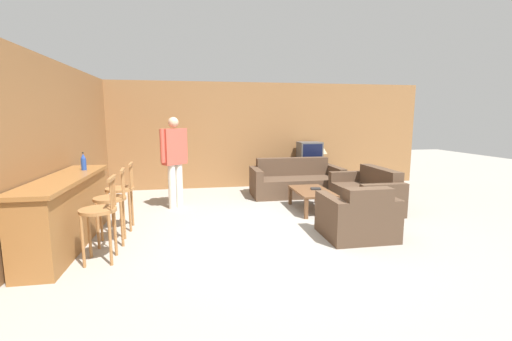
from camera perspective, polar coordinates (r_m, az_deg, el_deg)
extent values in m
plane|color=gray|center=(5.23, 3.43, -10.67)|extent=(24.00, 24.00, 0.00)
cube|color=olive|center=(8.61, -2.33, 5.86)|extent=(9.40, 0.08, 2.60)
cube|color=olive|center=(6.51, -28.77, 3.82)|extent=(0.08, 8.73, 2.60)
cube|color=brown|center=(5.35, -28.98, -6.29)|extent=(0.47, 2.31, 0.91)
cube|color=brown|center=(5.25, -29.37, -1.23)|extent=(0.55, 2.37, 0.05)
cylinder|color=#996638|center=(4.54, -24.88, -6.03)|extent=(0.44, 0.44, 0.04)
cylinder|color=#996638|center=(4.81, -25.99, -9.43)|extent=(0.04, 0.04, 0.62)
cylinder|color=#996638|center=(4.54, -26.92, -10.59)|extent=(0.04, 0.04, 0.62)
cylinder|color=#996638|center=(4.75, -22.42, -9.44)|extent=(0.04, 0.04, 0.62)
cylinder|color=#996638|center=(4.47, -23.12, -10.63)|extent=(0.04, 0.04, 0.62)
cylinder|color=#996638|center=(4.59, -22.46, -3.28)|extent=(0.02, 0.02, 0.34)
cylinder|color=#996638|center=(4.50, -22.66, -3.51)|extent=(0.02, 0.02, 0.34)
cylinder|color=#996638|center=(4.42, -22.86, -3.74)|extent=(0.02, 0.02, 0.34)
cylinder|color=#996638|center=(4.34, -23.07, -3.98)|extent=(0.02, 0.02, 0.34)
cube|color=#996638|center=(4.43, -22.90, -1.21)|extent=(0.05, 0.37, 0.04)
cylinder|color=#996638|center=(5.11, -23.19, -4.33)|extent=(0.47, 0.47, 0.04)
cylinder|color=#996638|center=(5.36, -24.40, -7.49)|extent=(0.04, 0.04, 0.62)
cylinder|color=#996638|center=(5.07, -24.86, -8.42)|extent=(0.04, 0.04, 0.62)
cylinder|color=#996638|center=(5.32, -21.16, -7.40)|extent=(0.04, 0.04, 0.62)
cylinder|color=#996638|center=(5.04, -21.44, -8.34)|extent=(0.04, 0.04, 0.62)
cylinder|color=#996638|center=(5.18, -21.15, -1.87)|extent=(0.02, 0.02, 0.34)
cylinder|color=#996638|center=(5.10, -21.23, -2.05)|extent=(0.02, 0.02, 0.34)
cylinder|color=#996638|center=(5.01, -21.31, -2.22)|extent=(0.02, 0.02, 0.34)
cylinder|color=#996638|center=(4.93, -21.39, -2.41)|extent=(0.02, 0.02, 0.34)
cube|color=#996638|center=(5.03, -21.39, 0.00)|extent=(0.08, 0.37, 0.04)
cylinder|color=#996638|center=(5.72, -21.77, -2.90)|extent=(0.45, 0.45, 0.04)
cylinder|color=#996638|center=(5.96, -22.82, -5.78)|extent=(0.04, 0.04, 0.62)
cylinder|color=#996638|center=(5.68, -23.31, -6.53)|extent=(0.04, 0.04, 0.62)
cylinder|color=#996638|center=(5.92, -19.94, -5.72)|extent=(0.04, 0.04, 0.62)
cylinder|color=#996638|center=(5.63, -20.27, -6.47)|extent=(0.04, 0.04, 0.62)
cylinder|color=#996638|center=(5.79, -19.92, -0.73)|extent=(0.02, 0.02, 0.34)
cylinder|color=#996638|center=(5.71, -20.01, -0.87)|extent=(0.02, 0.02, 0.34)
cylinder|color=#996638|center=(5.62, -20.11, -1.01)|extent=(0.02, 0.02, 0.34)
cylinder|color=#996638|center=(5.54, -20.21, -1.16)|extent=(0.02, 0.02, 0.34)
cube|color=#996638|center=(5.64, -20.16, 0.97)|extent=(0.06, 0.37, 0.04)
cube|color=#4C3828|center=(7.79, 6.71, -2.64)|extent=(1.69, 0.92, 0.41)
cube|color=#4C3828|center=(8.05, 6.05, 0.70)|extent=(1.69, 0.22, 0.41)
cube|color=#4C3828|center=(7.56, 0.01, -2.07)|extent=(0.16, 0.92, 0.63)
cube|color=#4C3828|center=(8.08, 13.01, -1.58)|extent=(0.16, 0.92, 0.63)
cube|color=#4C3828|center=(5.32, 16.34, -8.39)|extent=(0.65, 0.87, 0.41)
cube|color=#4C3828|center=(4.93, 18.23, -5.03)|extent=(0.65, 0.22, 0.39)
cube|color=#4C3828|center=(5.48, 20.22, -6.92)|extent=(0.16, 0.87, 0.62)
cube|color=#4C3828|center=(5.12, 12.29, -7.65)|extent=(0.16, 0.87, 0.62)
cube|color=#4C3828|center=(6.96, 17.53, -4.38)|extent=(0.85, 1.23, 0.41)
cube|color=#4C3828|center=(7.04, 19.95, -1.11)|extent=(0.22, 1.23, 0.37)
cube|color=#4C3828|center=(7.55, 15.14, -2.46)|extent=(0.85, 0.16, 0.61)
cube|color=#4C3828|center=(6.35, 20.47, -4.83)|extent=(0.85, 0.16, 0.61)
cube|color=brown|center=(6.54, 9.33, -3.40)|extent=(0.64, 1.09, 0.04)
cube|color=brown|center=(6.03, 8.37, -6.33)|extent=(0.06, 0.06, 0.36)
cube|color=brown|center=(6.23, 13.29, -5.99)|extent=(0.06, 0.06, 0.36)
cube|color=brown|center=(6.97, 5.73, -4.21)|extent=(0.06, 0.06, 0.36)
cube|color=brown|center=(7.14, 10.06, -3.99)|extent=(0.06, 0.06, 0.36)
cube|color=#2D2319|center=(8.76, 8.82, -0.75)|extent=(0.97, 0.47, 0.60)
cube|color=#4C4C4C|center=(8.69, 8.91, 2.96)|extent=(0.56, 0.46, 0.54)
cube|color=black|center=(8.47, 9.42, 2.79)|extent=(0.49, 0.01, 0.47)
cylinder|color=#234293|center=(5.78, -26.78, 0.94)|extent=(0.07, 0.07, 0.18)
cone|color=#234293|center=(5.77, -26.87, 2.19)|extent=(0.07, 0.07, 0.08)
cylinder|color=black|center=(5.76, -26.90, 2.65)|extent=(0.03, 0.03, 0.02)
cube|color=black|center=(6.61, 9.94, -3.01)|extent=(0.21, 0.18, 0.03)
cylinder|color=brown|center=(8.83, 10.96, 1.33)|extent=(0.16, 0.16, 0.02)
cylinder|color=brown|center=(8.82, 10.98, 2.09)|extent=(0.03, 0.03, 0.21)
cone|color=tan|center=(8.80, 11.02, 3.40)|extent=(0.24, 0.24, 0.19)
cylinder|color=silver|center=(6.77, -13.81, -2.64)|extent=(0.14, 0.14, 0.86)
cylinder|color=silver|center=(6.86, -12.70, -2.45)|extent=(0.14, 0.14, 0.86)
cube|color=#CC4C3D|center=(6.71, -13.49, 3.91)|extent=(0.48, 0.44, 0.68)
cylinder|color=#CC4C3D|center=(6.56, -15.31, 3.97)|extent=(0.09, 0.09, 0.63)
cylinder|color=#CC4C3D|center=(6.86, -11.76, 4.30)|extent=(0.09, 0.09, 0.63)
sphere|color=tan|center=(6.69, -13.63, 7.82)|extent=(0.20, 0.20, 0.20)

